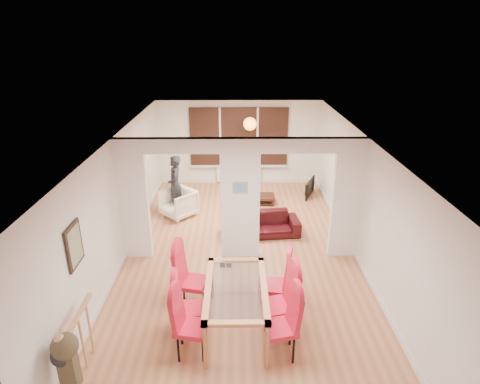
{
  "coord_description": "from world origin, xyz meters",
  "views": [
    {
      "loc": [
        -0.08,
        -7.59,
        4.54
      ],
      "look_at": [
        -0.0,
        0.6,
        1.22
      ],
      "focal_mm": 30.0,
      "sensor_mm": 36.0,
      "label": 1
    }
  ],
  "objects_px": {
    "dining_chair_lc": "(193,278)",
    "dining_chair_ra": "(280,323)",
    "television": "(307,187)",
    "dining_chair_lb": "(188,305)",
    "person": "(175,185)",
    "sofa": "(261,224)",
    "coffee_table": "(256,199)",
    "bowl": "(253,195)",
    "dining_chair_rc": "(275,282)",
    "bottle": "(250,191)",
    "dining_chair_la": "(191,323)",
    "dining_table": "(236,308)",
    "armchair": "(178,203)",
    "dining_chair_rb": "(278,301)"
  },
  "relations": [
    {
      "from": "dining_chair_lc",
      "to": "dining_chair_ra",
      "type": "xyz_separation_m",
      "value": [
        1.39,
        -1.13,
        -0.03
      ]
    },
    {
      "from": "dining_chair_lc",
      "to": "television",
      "type": "bearing_deg",
      "value": 73.81
    },
    {
      "from": "dining_chair_lb",
      "to": "person",
      "type": "distance_m",
      "value": 4.69
    },
    {
      "from": "dining_chair_lc",
      "to": "sofa",
      "type": "bearing_deg",
      "value": 76.44
    },
    {
      "from": "coffee_table",
      "to": "bowl",
      "type": "height_order",
      "value": "bowl"
    },
    {
      "from": "dining_chair_lc",
      "to": "bowl",
      "type": "height_order",
      "value": "dining_chair_lc"
    },
    {
      "from": "bowl",
      "to": "coffee_table",
      "type": "bearing_deg",
      "value": 31.92
    },
    {
      "from": "dining_chair_lc",
      "to": "dining_chair_rc",
      "type": "relative_size",
      "value": 1.04
    },
    {
      "from": "dining_chair_rc",
      "to": "sofa",
      "type": "bearing_deg",
      "value": 102.18
    },
    {
      "from": "person",
      "to": "dining_chair_ra",
      "type": "bearing_deg",
      "value": 14.28
    },
    {
      "from": "sofa",
      "to": "bottle",
      "type": "height_order",
      "value": "sofa"
    },
    {
      "from": "bottle",
      "to": "dining_chair_la",
      "type": "bearing_deg",
      "value": -100.71
    },
    {
      "from": "dining_chair_rc",
      "to": "person",
      "type": "height_order",
      "value": "person"
    },
    {
      "from": "dining_table",
      "to": "bowl",
      "type": "bearing_deg",
      "value": 84.61
    },
    {
      "from": "dining_chair_lc",
      "to": "coffee_table",
      "type": "relative_size",
      "value": 1.13
    },
    {
      "from": "dining_chair_ra",
      "to": "sofa",
      "type": "relative_size",
      "value": 0.62
    },
    {
      "from": "dining_chair_lb",
      "to": "dining_chair_la",
      "type": "bearing_deg",
      "value": -80.22
    },
    {
      "from": "person",
      "to": "bottle",
      "type": "relative_size",
      "value": 5.82
    },
    {
      "from": "dining_table",
      "to": "bottle",
      "type": "xyz_separation_m",
      "value": [
        0.4,
        5.12,
        -0.03
      ]
    },
    {
      "from": "sofa",
      "to": "dining_chair_ra",
      "type": "bearing_deg",
      "value": -95.04
    },
    {
      "from": "dining_chair_lb",
      "to": "bottle",
      "type": "relative_size",
      "value": 3.82
    },
    {
      "from": "armchair",
      "to": "person",
      "type": "xyz_separation_m",
      "value": [
        -0.09,
        0.23,
        0.43
      ]
    },
    {
      "from": "dining_chair_lc",
      "to": "coffee_table",
      "type": "bearing_deg",
      "value": 86.84
    },
    {
      "from": "dining_chair_lb",
      "to": "coffee_table",
      "type": "height_order",
      "value": "dining_chair_lb"
    },
    {
      "from": "dining_chair_lc",
      "to": "television",
      "type": "relative_size",
      "value": 1.35
    },
    {
      "from": "bowl",
      "to": "dining_chair_la",
      "type": "bearing_deg",
      "value": -101.58
    },
    {
      "from": "dining_chair_la",
      "to": "dining_chair_ra",
      "type": "xyz_separation_m",
      "value": [
        1.31,
        -0.04,
        0.02
      ]
    },
    {
      "from": "dining_chair_la",
      "to": "dining_chair_rc",
      "type": "height_order",
      "value": "dining_chair_rc"
    },
    {
      "from": "dining_chair_rc",
      "to": "bowl",
      "type": "distance_m",
      "value": 4.59
    },
    {
      "from": "television",
      "to": "bowl",
      "type": "xyz_separation_m",
      "value": [
        -1.61,
        -0.63,
        0.01
      ]
    },
    {
      "from": "dining_chair_rb",
      "to": "dining_chair_ra",
      "type": "bearing_deg",
      "value": -106.59
    },
    {
      "from": "armchair",
      "to": "television",
      "type": "bearing_deg",
      "value": 65.13
    },
    {
      "from": "sofa",
      "to": "person",
      "type": "height_order",
      "value": "person"
    },
    {
      "from": "dining_chair_rb",
      "to": "television",
      "type": "height_order",
      "value": "dining_chair_rb"
    },
    {
      "from": "dining_chair_ra",
      "to": "armchair",
      "type": "relative_size",
      "value": 1.43
    },
    {
      "from": "dining_chair_la",
      "to": "bottle",
      "type": "relative_size",
      "value": 4.04
    },
    {
      "from": "television",
      "to": "coffee_table",
      "type": "xyz_separation_m",
      "value": [
        -1.54,
        -0.58,
        -0.13
      ]
    },
    {
      "from": "armchair",
      "to": "dining_chair_la",
      "type": "bearing_deg",
      "value": -35.87
    },
    {
      "from": "person",
      "to": "dining_chair_la",
      "type": "bearing_deg",
      "value": 0.96
    },
    {
      "from": "dining_chair_lc",
      "to": "dining_chair_rb",
      "type": "bearing_deg",
      "value": -11.81
    },
    {
      "from": "bottle",
      "to": "sofa",
      "type": "bearing_deg",
      "value": -84.18
    },
    {
      "from": "television",
      "to": "bowl",
      "type": "height_order",
      "value": "television"
    },
    {
      "from": "armchair",
      "to": "bowl",
      "type": "bearing_deg",
      "value": 64.71
    },
    {
      "from": "sofa",
      "to": "person",
      "type": "relative_size",
      "value": 1.15
    },
    {
      "from": "dining_chair_rc",
      "to": "armchair",
      "type": "distance_m",
      "value": 4.41
    },
    {
      "from": "dining_chair_lb",
      "to": "dining_chair_rc",
      "type": "xyz_separation_m",
      "value": [
        1.42,
        0.54,
        0.05
      ]
    },
    {
      "from": "dining_table",
      "to": "dining_chair_rc",
      "type": "xyz_separation_m",
      "value": [
        0.67,
        0.48,
        0.16
      ]
    },
    {
      "from": "dining_table",
      "to": "person",
      "type": "distance_m",
      "value": 4.83
    },
    {
      "from": "bottle",
      "to": "person",
      "type": "bearing_deg",
      "value": -163.9
    },
    {
      "from": "dining_chair_lb",
      "to": "armchair",
      "type": "xyz_separation_m",
      "value": [
        -0.75,
        4.38,
        -0.16
      ]
    }
  ]
}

